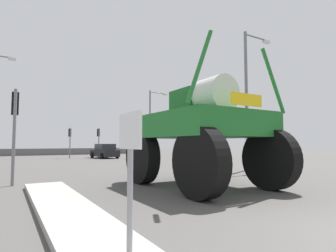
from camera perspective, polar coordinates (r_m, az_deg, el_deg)
The scene contains 12 objects.
ground_plane at distance 20.64m, azimuth -16.30°, elevation -7.87°, with size 120.00×120.00×0.00m, color #4C4947.
median_island at distance 6.40m, azimuth -20.49°, elevation -16.56°, with size 1.18×8.62×0.15m, color #9E9B93.
lane_arrow_sign at distance 3.27m, azimuth -8.09°, elevation -6.67°, with size 0.07×0.60×1.74m.
oversize_sprayer at distance 9.71m, azimuth 7.13°, elevation -1.31°, with size 4.15×5.60×4.73m.
sedan_ahead at distance 29.72m, azimuth -13.28°, elevation -5.26°, with size 2.18×4.24×1.52m.
traffic_signal_near_left at distance 11.53m, azimuth -29.74°, elevation 2.01°, with size 0.24×0.54×3.54m.
traffic_signal_near_right at distance 15.21m, azimuth 9.74°, elevation 0.02°, with size 0.24×0.54×3.45m.
traffic_signal_far_left at distance 30.46m, azimuth -20.11°, elevation -2.02°, with size 0.24×0.55×3.23m.
traffic_signal_far_right at distance 31.19m, azimuth -14.53°, elevation -2.06°, with size 0.24×0.55×3.30m.
streetlight_near_right at distance 16.82m, azimuth 16.69°, elevation 6.97°, with size 2.23×0.24×8.25m.
streetlight_far_right at distance 29.45m, azimuth -3.51°, elevation 1.35°, with size 2.22×0.24×7.37m.
roadside_barrier at distance 39.74m, azimuth -23.51°, elevation -5.04°, with size 26.33×0.24×0.90m, color #59595B.
Camera 1 is at (-5.29, -1.89, 1.51)m, focal length 28.74 mm.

